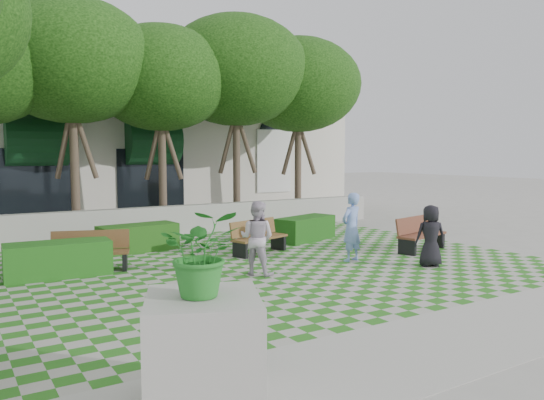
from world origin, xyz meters
TOP-DOWN VIEW (x-y plane):
  - ground at (0.00, 0.00)m, footprint 90.00×90.00m
  - lawn at (0.00, 1.00)m, footprint 12.00×12.00m
  - sidewalk_south at (0.00, -4.70)m, footprint 16.00×2.00m
  - retaining_wall at (0.00, 6.20)m, footprint 15.00×0.36m
  - bench_east at (4.20, 0.18)m, footprint 1.77×0.95m
  - bench_mid at (0.45, 2.09)m, footprint 1.70×1.00m
  - bench_west at (-3.63, 2.28)m, footprint 1.72×1.05m
  - hedge_midright at (2.65, 3.11)m, footprint 2.12×1.37m
  - hedge_midleft at (-2.02, 4.00)m, footprint 2.06×0.99m
  - hedge_west at (-4.31, 2.08)m, footprint 2.09×0.94m
  - planter_front at (-4.13, -4.62)m, footprint 1.46×1.46m
  - person_blue at (1.81, 0.09)m, footprint 0.66×0.50m
  - person_dark at (2.93, -1.29)m, footprint 0.80×0.70m
  - person_white at (-0.77, 0.06)m, footprint 0.92×0.95m
  - tree_row at (-1.86, 5.95)m, footprint 17.70×13.40m
  - building at (0.93, 14.08)m, footprint 18.00×8.92m

SIDE VIEW (x-z plane):
  - ground at x=0.00m, z-range 0.00..0.00m
  - sidewalk_south at x=0.00m, z-range 0.00..0.01m
  - lawn at x=0.00m, z-range 0.01..0.01m
  - hedge_midright at x=2.65m, z-range 0.00..0.69m
  - hedge_midleft at x=-2.02m, z-range 0.00..0.69m
  - hedge_west at x=-4.31m, z-range 0.00..0.72m
  - bench_mid at x=0.45m, z-range -0.02..0.83m
  - bench_west at x=-3.63m, z-range -0.02..0.84m
  - bench_east at x=4.20m, z-range -0.02..0.87m
  - retaining_wall at x=0.00m, z-range 0.00..0.90m
  - person_dark at x=2.93m, z-range 0.00..1.38m
  - person_white at x=-0.77m, z-range 0.00..1.55m
  - planter_front at x=-4.13m, z-range -0.19..1.80m
  - person_blue at x=1.81m, z-range 0.00..1.61m
  - building at x=0.93m, z-range -0.06..5.09m
  - tree_row at x=-1.86m, z-range 1.47..8.88m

